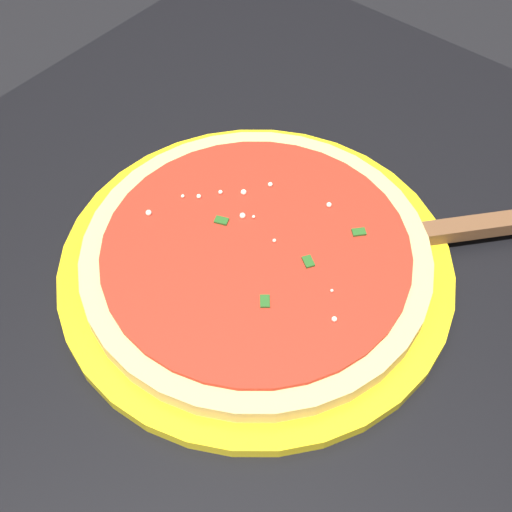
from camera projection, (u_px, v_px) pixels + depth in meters
restaurant_table at (289, 400)px, 0.70m from camera, size 0.87×0.87×0.78m
serving_plate at (256, 266)px, 0.60m from camera, size 0.35×0.35×0.01m
pizza at (256, 255)px, 0.59m from camera, size 0.31×0.31×0.02m
pizza_server at (436, 234)px, 0.61m from camera, size 0.18×0.20×0.01m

